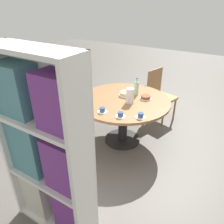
{
  "coord_description": "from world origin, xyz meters",
  "views": [
    {
      "loc": [
        -1.39,
        2.59,
        2.08
      ],
      "look_at": [
        0.0,
        0.32,
        0.66
      ],
      "focal_mm": 35.0,
      "sensor_mm": 36.0,
      "label": 1
    }
  ],
  "objects": [
    {
      "name": "cup_b",
      "position": [
        -0.22,
        0.48,
        0.75
      ],
      "size": [
        0.13,
        0.13,
        0.07
      ],
      "color": "white",
      "rests_on": "dining_table"
    },
    {
      "name": "cup_a",
      "position": [
        -0.45,
        0.36,
        0.75
      ],
      "size": [
        0.13,
        0.13,
        0.07
      ],
      "color": "white",
      "rests_on": "dining_table"
    },
    {
      "name": "water_bottle",
      "position": [
        -0.08,
        -0.26,
        0.84
      ],
      "size": [
        0.06,
        0.06,
        0.28
      ],
      "color": "#99C6A3",
      "rests_on": "dining_table"
    },
    {
      "name": "bookshelf",
      "position": [
        -0.13,
        1.6,
        0.85
      ],
      "size": [
        0.86,
        0.28,
        1.78
      ],
      "rotation": [
        0.0,
        0.0,
        3.14
      ],
      "color": "silver",
      "rests_on": "ground_plane"
    },
    {
      "name": "chair_b",
      "position": [
        0.27,
        0.97,
        0.49
      ],
      "size": [
        0.54,
        0.54,
        0.93
      ],
      "rotation": [
        0.0,
        0.0,
        7.52
      ],
      "color": "olive",
      "rests_on": "ground_plane"
    },
    {
      "name": "cake_second",
      "position": [
        -0.27,
        -0.19,
        0.75
      ],
      "size": [
        0.17,
        0.17,
        0.05
      ],
      "color": "silver",
      "rests_on": "dining_table"
    },
    {
      "name": "ground_plane",
      "position": [
        0.0,
        0.0,
        0.0
      ],
      "size": [
        14.0,
        14.0,
        0.0
      ],
      "primitive_type": "plane",
      "color": "#56514C"
    },
    {
      "name": "chair_a",
      "position": [
        -0.21,
        -0.99,
        0.49
      ],
      "size": [
        0.52,
        0.52,
        0.93
      ],
      "rotation": [
        0.0,
        0.0,
        4.44
      ],
      "color": "olive",
      "rests_on": "ground_plane"
    },
    {
      "name": "cake_main",
      "position": [
        0.04,
        -0.14,
        0.75
      ],
      "size": [
        0.21,
        0.21,
        0.06
      ],
      "color": "silver",
      "rests_on": "dining_table"
    },
    {
      "name": "coffee_pot",
      "position": [
        -0.13,
        0.05,
        0.84
      ],
      "size": [
        0.11,
        0.11,
        0.25
      ],
      "color": "silver",
      "rests_on": "dining_table"
    },
    {
      "name": "dining_table",
      "position": [
        0.0,
        0.0,
        0.58
      ],
      "size": [
        1.38,
        1.38,
        0.72
      ],
      "color": "black",
      "rests_on": "ground_plane"
    },
    {
      "name": "cup_c",
      "position": [
        0.05,
        0.49,
        0.75
      ],
      "size": [
        0.13,
        0.13,
        0.07
      ],
      "color": "white",
      "rests_on": "dining_table"
    }
  ]
}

